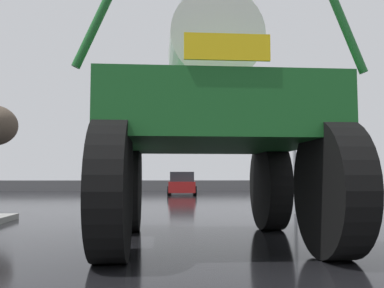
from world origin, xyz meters
TOP-DOWN VIEW (x-y plane):
  - ground_plane at (0.00, 18.00)m, footprint 120.00×120.00m
  - oversize_sprayer at (0.61, 6.48)m, footprint 4.11×5.34m
  - sedan_ahead at (1.51, 27.55)m, footprint 2.11×4.21m
  - traffic_signal_near_right at (4.09, 12.34)m, footprint 0.24×0.54m
  - roadside_barrier at (0.00, 37.10)m, footprint 29.19×0.24m

SIDE VIEW (x-z plane):
  - ground_plane at x=0.00m, z-range 0.00..0.00m
  - roadside_barrier at x=0.00m, z-range 0.00..0.90m
  - sedan_ahead at x=1.51m, z-range -0.05..1.47m
  - oversize_sprayer at x=0.61m, z-range -0.27..4.30m
  - traffic_signal_near_right at x=4.09m, z-range 0.95..5.11m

